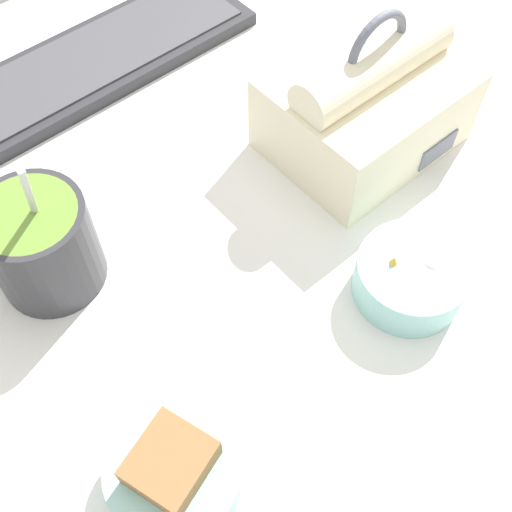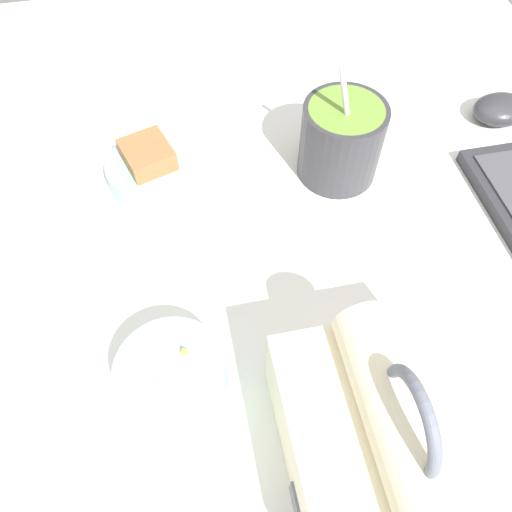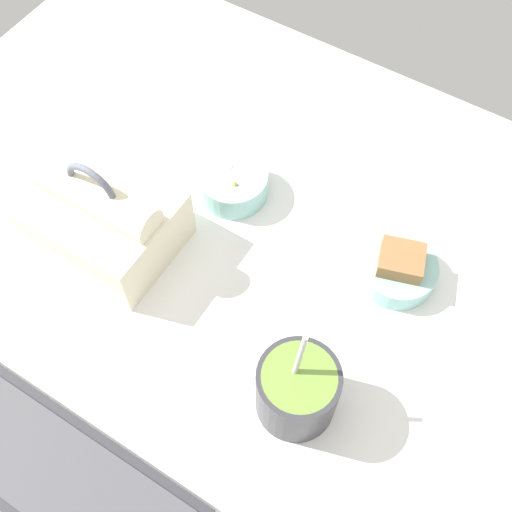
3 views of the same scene
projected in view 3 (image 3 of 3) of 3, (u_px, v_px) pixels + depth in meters
The scene contains 6 objects.
desk_surface at pixel (240, 299), 97.30cm from camera, with size 140.00×110.00×2.00cm.
keyboard at pixel (50, 470), 82.66cm from camera, with size 41.78×14.23×2.10cm.
lunch_bag at pixel (103, 218), 96.36cm from camera, with size 21.19×17.19×18.16cm.
soup_cup at pixel (297, 390), 83.27cm from camera, with size 10.89×10.89×17.97cm.
bento_bowl_sandwich at pixel (398, 269), 96.07cm from camera, with size 11.76×11.76×6.45cm.
bento_bowl_snacks at pixel (233, 183), 103.94cm from camera, with size 11.32×11.32×5.76cm.
Camera 3 is at (-25.14, 35.58, 88.29)cm, focal length 45.00 mm.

